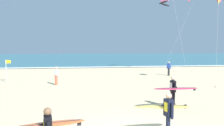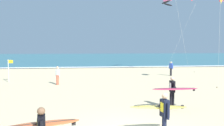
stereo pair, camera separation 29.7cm
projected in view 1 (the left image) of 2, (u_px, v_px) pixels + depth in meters
ocean_water at (91, 57)px, 62.54m from camera, size 160.00×60.00×0.08m
shoreline_foam at (97, 67)px, 33.15m from camera, size 160.00×1.45×0.01m
surfer_lead at (166, 110)px, 7.58m from camera, size 2.34×1.08×1.71m
surfer_third at (174, 89)px, 11.25m from camera, size 2.47×0.93×1.71m
kite_arc_rose_mid at (165, 3)px, 28.03m from camera, size 4.28×3.04×9.30m
bystander_white_top at (56, 76)px, 18.21m from camera, size 0.40×0.35×1.59m
bystander_blue_top at (169, 68)px, 24.12m from camera, size 0.35×0.40×1.59m
lifeguard_flag at (7, 69)px, 19.36m from camera, size 0.45×0.05×2.10m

